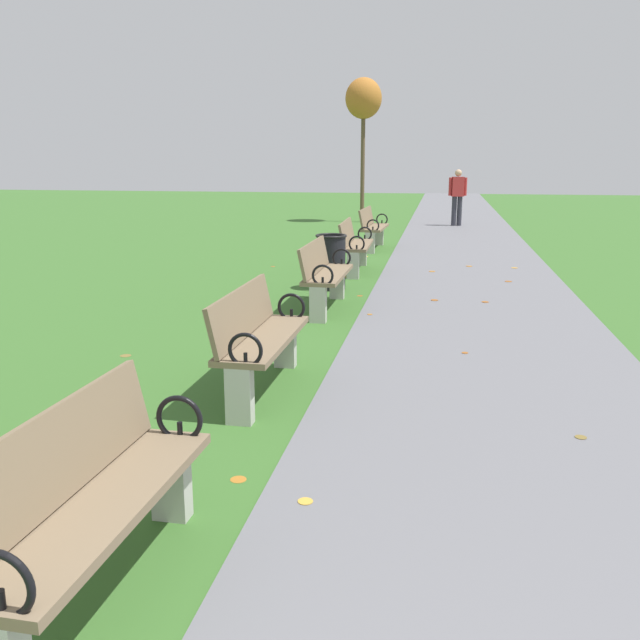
# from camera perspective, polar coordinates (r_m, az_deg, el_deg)

# --- Properties ---
(paved_walkway) EXTENTS (2.97, 44.00, 0.02)m
(paved_walkway) POSITION_cam_1_polar(r_m,az_deg,el_deg) (17.50, 11.69, 6.69)
(paved_walkway) COLOR slate
(paved_walkway) RESTS_ON ground
(park_bench_2) EXTENTS (0.51, 1.61, 0.90)m
(park_bench_2) POSITION_cam_1_polar(r_m,az_deg,el_deg) (3.32, -18.69, -14.13)
(park_bench_2) COLOR #7A664C
(park_bench_2) RESTS_ON ground
(park_bench_3) EXTENTS (0.49, 1.60, 0.90)m
(park_bench_3) POSITION_cam_1_polar(r_m,az_deg,el_deg) (5.85, -5.15, -1.45)
(park_bench_3) COLOR #7A664C
(park_bench_3) RESTS_ON ground
(park_bench_4) EXTENTS (0.48, 1.60, 0.90)m
(park_bench_4) POSITION_cam_1_polar(r_m,az_deg,el_deg) (9.04, 0.37, 3.90)
(park_bench_4) COLOR #7A664C
(park_bench_4) RESTS_ON ground
(park_bench_5) EXTENTS (0.51, 1.61, 0.90)m
(park_bench_5) POSITION_cam_1_polar(r_m,az_deg,el_deg) (12.11, 2.90, 6.32)
(park_bench_5) COLOR #7A664C
(park_bench_5) RESTS_ON ground
(park_bench_6) EXTENTS (0.53, 1.62, 0.90)m
(park_bench_6) POSITION_cam_1_polar(r_m,az_deg,el_deg) (15.19, 4.40, 7.74)
(park_bench_6) COLOR #7A664C
(park_bench_6) RESTS_ON ground
(tree_2) EXTENTS (1.10, 1.10, 4.33)m
(tree_2) POSITION_cam_1_polar(r_m,az_deg,el_deg) (21.73, 3.66, 17.80)
(tree_2) COLOR brown
(tree_2) RESTS_ON ground
(pedestrian_walking) EXTENTS (0.52, 0.27, 1.62)m
(pedestrian_walking) POSITION_cam_1_polar(r_m,az_deg,el_deg) (20.62, 11.40, 10.25)
(pedestrian_walking) COLOR #2D2D38
(pedestrian_walking) RESTS_ON paved_walkway
(trash_bin) EXTENTS (0.48, 0.48, 0.84)m
(trash_bin) POSITION_cam_1_polar(r_m,az_deg,el_deg) (10.49, 0.93, 4.89)
(trash_bin) COLOR black
(trash_bin) RESTS_ON ground
(scattered_leaves) EXTENTS (4.75, 15.99, 0.02)m
(scattered_leaves) POSITION_cam_1_polar(r_m,az_deg,el_deg) (9.24, 4.26, 1.09)
(scattered_leaves) COLOR brown
(scattered_leaves) RESTS_ON ground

